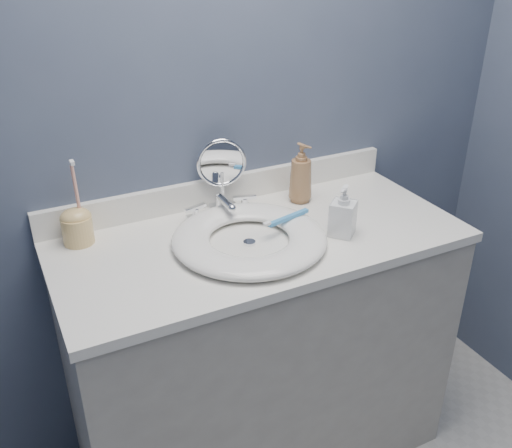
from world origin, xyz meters
TOP-DOWN VIEW (x-y plane):
  - back_wall at (0.00, 1.25)m, footprint 2.20×0.02m
  - vanity_cabinet at (0.00, 0.97)m, footprint 1.20×0.55m
  - countertop at (0.00, 0.97)m, footprint 1.22×0.57m
  - backsplash at (0.00, 1.24)m, footprint 1.22×0.02m
  - basin at (-0.05, 0.94)m, footprint 0.45×0.45m
  - drain at (-0.05, 0.94)m, footprint 0.04×0.04m
  - faucet at (-0.05, 1.14)m, footprint 0.25×0.13m
  - makeup_mirror at (-0.02, 1.20)m, footprint 0.16×0.09m
  - soap_bottle_amber at (0.23, 1.13)m, footprint 0.10×0.10m
  - soap_bottle_clear at (0.22, 0.87)m, footprint 0.10×0.10m
  - toothbrush_holder at (-0.49, 1.17)m, footprint 0.09×0.09m
  - toothbrush_lying at (0.08, 0.96)m, footprint 0.17×0.05m

SIDE VIEW (x-z plane):
  - vanity_cabinet at x=0.00m, z-range 0.00..0.85m
  - countertop at x=0.00m, z-range 0.85..0.88m
  - drain at x=-0.05m, z-range 0.88..0.89m
  - basin at x=-0.05m, z-range 0.88..0.92m
  - faucet at x=-0.05m, z-range 0.87..0.95m
  - toothbrush_lying at x=0.08m, z-range 0.92..0.93m
  - backsplash at x=0.00m, z-range 0.88..0.97m
  - toothbrush_holder at x=-0.49m, z-range 0.81..1.07m
  - soap_bottle_clear at x=0.22m, z-range 0.88..1.04m
  - soap_bottle_amber at x=0.23m, z-range 0.88..1.08m
  - makeup_mirror at x=-0.02m, z-range 0.89..1.13m
  - back_wall at x=0.00m, z-range 0.00..2.40m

